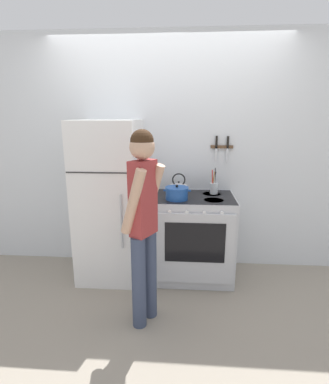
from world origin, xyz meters
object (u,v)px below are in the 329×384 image
(dutch_oven_pot, at_px, (177,193))
(person, at_px, (143,219))
(utensil_jar, at_px, (214,187))
(tea_kettle, at_px, (179,188))
(refrigerator, at_px, (110,201))
(stove_range, at_px, (194,237))

(dutch_oven_pot, distance_m, person, 0.70)
(dutch_oven_pot, bearing_deg, utensil_jar, 32.90)
(person, bearing_deg, tea_kettle, 12.65)
(refrigerator, height_order, dutch_oven_pot, refrigerator)
(person, bearing_deg, dutch_oven_pot, 8.46)
(refrigerator, relative_size, tea_kettle, 7.24)
(refrigerator, relative_size, stove_range, 1.86)
(refrigerator, relative_size, person, 1.03)
(refrigerator, height_order, stove_range, refrigerator)
(stove_range, bearing_deg, dutch_oven_pot, -152.68)
(person, bearing_deg, stove_range, -0.83)
(refrigerator, xyz_separation_m, tea_kettle, (0.72, 0.15, 0.12))
(stove_range, distance_m, person, 0.98)
(utensil_jar, bearing_deg, dutch_oven_pot, -147.10)
(refrigerator, xyz_separation_m, person, (0.46, -0.76, 0.09))
(utensil_jar, bearing_deg, stove_range, -142.60)
(stove_range, bearing_deg, tea_kettle, 138.76)
(stove_range, xyz_separation_m, utensil_jar, (0.20, 0.15, 0.51))
(utensil_jar, bearing_deg, refrigerator, -171.99)
(dutch_oven_pot, xyz_separation_m, person, (-0.24, -0.66, -0.04))
(tea_kettle, distance_m, utensil_jar, 0.37)
(tea_kettle, distance_m, person, 0.94)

